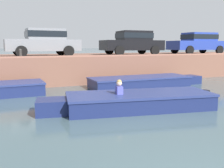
% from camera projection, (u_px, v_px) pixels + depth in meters
% --- Properties ---
extents(ground_plane, '(400.00, 400.00, 0.00)m').
position_uv_depth(ground_plane, '(98.00, 113.00, 8.06)').
color(ground_plane, '#3D5156').
extents(far_quay_wall, '(60.00, 6.00, 1.55)m').
position_uv_depth(far_quay_wall, '(52.00, 68.00, 15.79)').
color(far_quay_wall, brown).
rests_on(far_quay_wall, ground).
extents(far_wall_coping, '(60.00, 0.24, 0.08)m').
position_uv_depth(far_wall_coping, '(61.00, 56.00, 13.05)').
color(far_wall_coping, '#925F4C').
rests_on(far_wall_coping, far_quay_wall).
extents(boat_moored_central_navy, '(6.41, 1.85, 0.53)m').
position_uv_depth(boat_moored_central_navy, '(144.00, 81.00, 13.26)').
color(boat_moored_central_navy, navy).
rests_on(boat_moored_central_navy, ground).
extents(motorboat_passing, '(6.03, 2.58, 1.04)m').
position_uv_depth(motorboat_passing, '(133.00, 101.00, 8.47)').
color(motorboat_passing, navy).
rests_on(motorboat_passing, ground).
extents(car_left_inner_grey, '(4.14, 2.09, 1.54)m').
position_uv_depth(car_left_inner_grey, '(44.00, 41.00, 14.19)').
color(car_left_inner_grey, slate).
rests_on(car_left_inner_grey, far_quay_wall).
extents(car_centre_black, '(4.03, 2.15, 1.54)m').
position_uv_depth(car_centre_black, '(132.00, 42.00, 16.37)').
color(car_centre_black, black).
rests_on(car_centre_black, far_quay_wall).
extents(car_right_inner_blue, '(4.33, 2.04, 1.54)m').
position_uv_depth(car_right_inner_blue, '(198.00, 42.00, 18.47)').
color(car_right_inner_blue, '#233893').
rests_on(car_right_inner_blue, far_quay_wall).
extents(mooring_bollard_mid, '(0.15, 0.15, 0.44)m').
position_uv_depth(mooring_bollard_mid, '(20.00, 53.00, 12.38)').
color(mooring_bollard_mid, '#2D2B28').
rests_on(mooring_bollard_mid, far_quay_wall).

